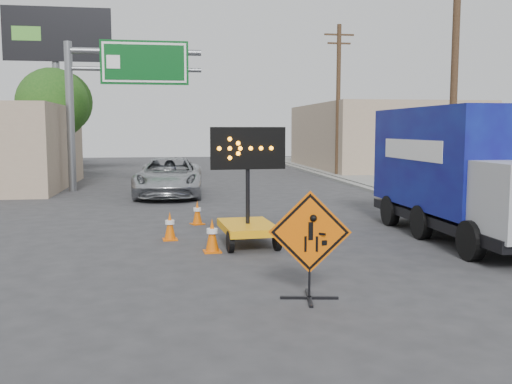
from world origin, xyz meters
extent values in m
plane|color=#2D2D30|center=(0.00, 0.00, 0.00)|extent=(100.00, 100.00, 0.00)
cube|color=gray|center=(7.20, 15.00, 0.06)|extent=(0.40, 60.00, 0.12)
cube|color=gray|center=(9.50, 15.00, 0.07)|extent=(4.00, 60.00, 0.15)
cube|color=tan|center=(13.00, 30.00, 2.30)|extent=(10.00, 14.00, 4.60)
cylinder|color=slate|center=(-6.50, 18.00, 3.40)|extent=(0.36, 0.36, 6.80)
cylinder|color=slate|center=(-3.50, 18.00, 6.40)|extent=(6.00, 0.28, 0.28)
cylinder|color=slate|center=(-3.50, 18.00, 5.60)|extent=(6.00, 0.20, 0.20)
cube|color=#054514|center=(-3.10, 17.88, 5.90)|extent=(4.00, 0.10, 2.00)
cube|color=silver|center=(-3.10, 17.81, 5.90)|extent=(3.80, 0.01, 1.80)
cylinder|color=slate|center=(-8.50, 26.00, 4.50)|extent=(0.44, 0.44, 9.00)
cube|color=silver|center=(-8.30, 25.85, 8.30)|extent=(6.00, 0.25, 3.00)
cube|color=black|center=(-8.30, 25.70, 8.30)|extent=(6.10, 0.04, 3.10)
cylinder|color=#4A321F|center=(8.00, 10.00, 4.50)|extent=(0.26, 0.26, 9.00)
cylinder|color=#4A321F|center=(8.00, 24.00, 4.50)|extent=(0.26, 0.26, 9.00)
cube|color=#4A321F|center=(8.00, 24.00, 8.40)|extent=(1.80, 0.10, 0.10)
cube|color=#4A321F|center=(8.00, 24.00, 7.90)|extent=(1.40, 0.10, 0.10)
cylinder|color=#4A321F|center=(-8.00, 22.00, 1.62)|extent=(0.28, 0.28, 3.25)
sphere|color=#1B4814|center=(-8.00, 22.00, 4.18)|extent=(3.71, 3.71, 3.71)
cylinder|color=#4A321F|center=(-9.00, 30.00, 1.79)|extent=(0.28, 0.28, 3.58)
sphere|color=#1B4814|center=(-9.00, 30.00, 4.61)|extent=(4.10, 4.10, 4.10)
cube|color=black|center=(0.21, -0.11, 0.02)|extent=(0.98, 0.24, 0.04)
cube|color=black|center=(0.21, -0.11, 0.02)|extent=(0.24, 0.98, 0.04)
cylinder|color=black|center=(0.21, -0.11, 0.38)|extent=(0.04, 0.04, 0.77)
cube|color=#DC5904|center=(0.21, -0.11, 1.15)|extent=(1.38, 0.27, 1.39)
cube|color=black|center=(0.21, -0.11, 1.15)|extent=(1.28, 0.23, 1.30)
cube|color=orange|center=(-0.20, 4.46, 0.46)|extent=(1.36, 2.12, 0.18)
cylinder|color=black|center=(-0.20, 4.46, 1.63)|extent=(0.10, 0.10, 2.25)
cube|color=black|center=(-0.20, 4.46, 2.40)|extent=(1.84, 0.22, 1.02)
imported|color=#AEB2B6|center=(-2.07, 15.38, 0.82)|extent=(3.08, 6.08, 1.65)
cube|color=black|center=(5.41, 4.41, 0.53)|extent=(2.16, 7.13, 0.27)
cube|color=#0D075B|center=(5.41, 5.12, 2.09)|extent=(2.24, 5.53, 2.67)
cube|color=#DC5904|center=(-1.13, 3.83, 0.02)|extent=(0.43, 0.43, 0.03)
cone|color=#DC5904|center=(-1.13, 3.83, 0.41)|extent=(0.31, 0.31, 0.76)
cylinder|color=silver|center=(-1.13, 3.83, 0.50)|extent=(0.26, 0.26, 0.11)
cube|color=#DC5904|center=(-2.10, 5.47, 0.02)|extent=(0.40, 0.40, 0.03)
cone|color=#DC5904|center=(-2.10, 5.47, 0.38)|extent=(0.29, 0.29, 0.70)
cylinder|color=silver|center=(-2.10, 5.47, 0.47)|extent=(0.24, 0.24, 0.10)
cube|color=#DC5904|center=(-1.27, 7.82, 0.02)|extent=(0.47, 0.47, 0.03)
cone|color=#DC5904|center=(-1.27, 7.82, 0.37)|extent=(0.28, 0.28, 0.69)
cylinder|color=silver|center=(-1.27, 7.82, 0.45)|extent=(0.23, 0.23, 0.10)
camera|label=1|loc=(-2.12, -9.25, 2.86)|focal=40.00mm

